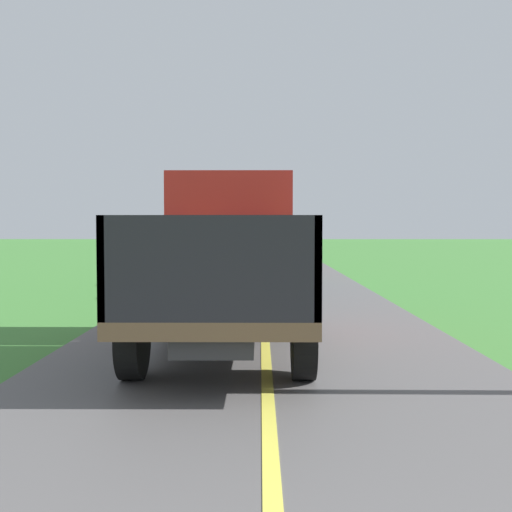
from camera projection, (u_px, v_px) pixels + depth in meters
name	position (u px, v px, depth m)	size (l,w,h in m)	color
banana_truck_near	(228.00, 257.00, 10.15)	(2.38, 5.82, 2.80)	#2D2D30
banana_truck_far	(249.00, 242.00, 20.76)	(2.38, 5.81, 2.80)	#2D2D30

